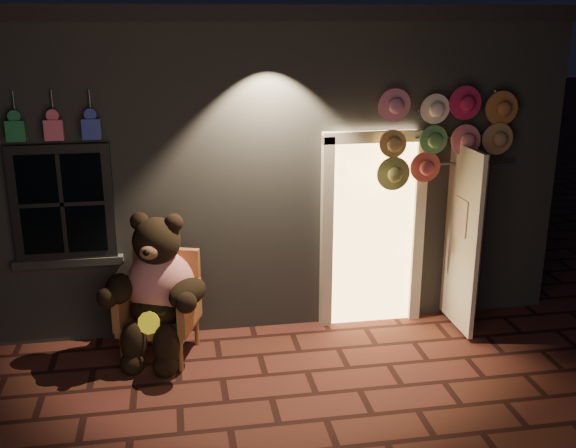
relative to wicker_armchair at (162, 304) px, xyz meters
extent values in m
plane|color=#552520|center=(0.97, -1.09, -0.53)|extent=(60.00, 60.00, 0.00)
cube|color=slate|center=(0.97, 2.91, 1.12)|extent=(7.00, 5.00, 3.30)
cube|color=black|center=(0.97, 2.91, 2.85)|extent=(7.30, 5.30, 0.16)
cube|color=black|center=(-0.93, 0.37, 1.02)|extent=(1.00, 0.10, 1.20)
cube|color=black|center=(-0.93, 0.34, 1.02)|extent=(0.82, 0.06, 1.02)
cube|color=slate|center=(-0.93, 0.37, 0.39)|extent=(1.10, 0.14, 0.08)
cube|color=#F8C86F|center=(2.32, 0.39, 0.52)|extent=(0.92, 0.10, 2.10)
cube|color=beige|center=(1.80, 0.35, 0.52)|extent=(0.12, 0.12, 2.20)
cube|color=beige|center=(2.84, 0.35, 0.52)|extent=(0.12, 0.12, 2.20)
cube|color=beige|center=(2.32, 0.35, 1.60)|extent=(1.16, 0.12, 0.12)
cube|color=beige|center=(3.22, 0.01, 0.52)|extent=(0.05, 0.80, 2.00)
cube|color=#217B43|center=(-1.28, 0.29, 1.77)|extent=(0.18, 0.07, 0.20)
cylinder|color=#59595E|center=(-1.28, 0.35, 2.02)|extent=(0.02, 0.02, 0.25)
cube|color=#E45E7B|center=(-0.93, 0.29, 1.77)|extent=(0.18, 0.07, 0.20)
cylinder|color=#59595E|center=(-0.93, 0.35, 2.02)|extent=(0.02, 0.02, 0.25)
cube|color=#3141AB|center=(-0.58, 0.29, 1.77)|extent=(0.18, 0.07, 0.20)
cylinder|color=#59595E|center=(-0.58, 0.35, 2.02)|extent=(0.02, 0.02, 0.25)
cube|color=olive|center=(-0.03, -0.08, -0.16)|extent=(0.87, 0.84, 0.10)
cube|color=olive|center=(0.07, 0.20, 0.19)|extent=(0.69, 0.30, 0.70)
cube|color=olive|center=(-0.35, 0.00, 0.04)|extent=(0.27, 0.59, 0.40)
cube|color=olive|center=(0.28, -0.21, 0.04)|extent=(0.27, 0.59, 0.40)
cylinder|color=olive|center=(-0.40, -0.25, -0.37)|extent=(0.05, 0.05, 0.32)
cylinder|color=olive|center=(0.17, -0.44, -0.37)|extent=(0.05, 0.05, 0.32)
cylinder|color=olive|center=(-0.22, 0.28, -0.37)|extent=(0.05, 0.05, 0.32)
cylinder|color=olive|center=(0.35, 0.09, -0.37)|extent=(0.05, 0.05, 0.32)
ellipsoid|color=red|center=(0.01, -0.03, 0.23)|extent=(0.84, 0.75, 0.73)
ellipsoid|color=black|center=(-0.02, -0.11, 0.01)|extent=(0.70, 0.65, 0.35)
sphere|color=black|center=(-0.01, -0.08, 0.71)|extent=(0.60, 0.60, 0.47)
sphere|color=black|center=(-0.17, 0.00, 0.89)|extent=(0.19, 0.19, 0.19)
sphere|color=black|center=(0.16, -0.11, 0.89)|extent=(0.19, 0.19, 0.19)
ellipsoid|color=brown|center=(-0.08, -0.29, 0.67)|extent=(0.22, 0.18, 0.15)
ellipsoid|color=black|center=(-0.40, -0.14, 0.26)|extent=(0.28, 0.49, 0.27)
ellipsoid|color=black|center=(0.26, -0.36, 0.26)|extent=(0.51, 0.54, 0.27)
ellipsoid|color=black|center=(-0.28, -0.35, -0.24)|extent=(0.27, 0.27, 0.45)
ellipsoid|color=black|center=(0.04, -0.46, -0.24)|extent=(0.27, 0.27, 0.45)
sphere|color=black|center=(-0.30, -0.41, -0.42)|extent=(0.25, 0.25, 0.25)
sphere|color=black|center=(0.02, -0.52, -0.42)|extent=(0.25, 0.25, 0.25)
cylinder|color=yellow|center=(-0.12, -0.40, -0.01)|extent=(0.24, 0.16, 0.22)
cylinder|color=#59595E|center=(3.60, 0.29, 0.77)|extent=(0.04, 0.04, 2.60)
cylinder|color=#59595E|center=(3.31, 0.27, 1.87)|extent=(1.15, 0.03, 0.03)
cylinder|color=#59595E|center=(3.31, 0.27, 1.58)|extent=(1.15, 0.03, 0.03)
cylinder|color=#59595E|center=(3.31, 0.27, 1.30)|extent=(1.15, 0.03, 0.03)
cylinder|color=#D17892|center=(2.47, 0.21, 1.92)|extent=(0.33, 0.11, 0.33)
cylinder|color=white|center=(2.86, 0.18, 1.92)|extent=(0.33, 0.11, 0.33)
cylinder|color=#C31E4D|center=(3.24, 0.15, 1.92)|extent=(0.33, 0.11, 0.33)
cylinder|color=#B46A36|center=(3.63, 0.21, 1.92)|extent=(0.33, 0.11, 0.33)
cylinder|color=tan|center=(2.47, 0.18, 1.58)|extent=(0.33, 0.11, 0.33)
cylinder|color=#5C9D56|center=(2.86, 0.15, 1.58)|extent=(0.33, 0.11, 0.33)
cylinder|color=pink|center=(3.24, 0.21, 1.58)|extent=(0.33, 0.11, 0.33)
cylinder|color=tan|center=(3.63, 0.18, 1.58)|extent=(0.33, 0.11, 0.33)
cylinder|color=#9FA04E|center=(2.47, 0.15, 1.25)|extent=(0.33, 0.11, 0.33)
cylinder|color=#BA4B4B|center=(2.86, 0.21, 1.25)|extent=(0.33, 0.11, 0.33)
camera|label=1|loc=(0.20, -6.46, 2.83)|focal=42.00mm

